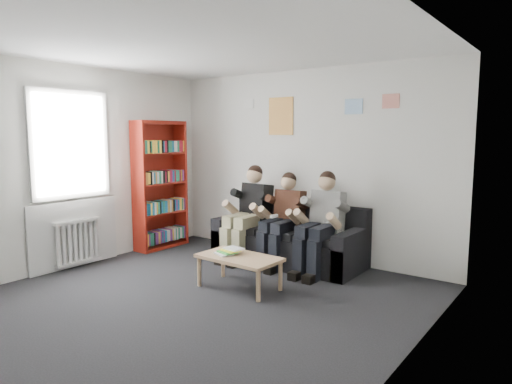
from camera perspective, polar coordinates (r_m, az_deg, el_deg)
room_shell at (r=4.65m, az=-9.73°, el=1.74°), size 5.00×5.00×5.00m
sofa at (r=6.44m, az=4.17°, el=-6.19°), size 2.10×0.86×0.81m
bookshelf at (r=7.29m, az=-11.83°, el=0.86°), size 0.30×0.90×1.99m
coffee_table at (r=5.35m, az=-2.12°, el=-8.49°), size 0.96×0.53×0.38m
game_cases at (r=5.43m, az=-3.42°, el=-7.38°), size 0.29×0.26×0.07m
person_left at (r=6.54m, az=-1.09°, el=-2.68°), size 0.42×0.91×1.34m
person_middle at (r=6.21m, az=3.24°, el=-3.48°), size 0.39×0.83×1.27m
person_right at (r=5.91m, az=8.00°, el=-3.92°), size 0.41×0.88×1.31m
radiator at (r=6.62m, az=-21.37°, el=-5.81°), size 0.10×0.64×0.60m
window at (r=6.57m, az=-21.98°, el=0.08°), size 0.05×1.30×2.36m
poster_large at (r=6.82m, az=3.13°, el=9.44°), size 0.42×0.01×0.55m
poster_blue at (r=6.27m, az=12.11°, el=10.41°), size 0.25×0.01×0.20m
poster_pink at (r=6.08m, az=16.50°, el=10.84°), size 0.22×0.01×0.18m
poster_sign at (r=7.17m, az=-0.94°, el=10.94°), size 0.20×0.01×0.14m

